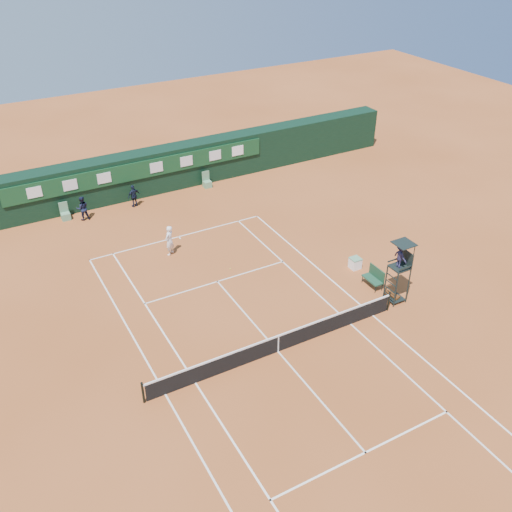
{
  "coord_description": "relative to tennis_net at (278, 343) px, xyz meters",
  "views": [
    {
      "loc": [
        -10.39,
        -16.76,
        17.61
      ],
      "look_at": [
        2.16,
        6.0,
        1.2
      ],
      "focal_mm": 40.0,
      "sensor_mm": 36.0,
      "label": 1
    }
  ],
  "objects": [
    {
      "name": "ground",
      "position": [
        0.0,
        0.0,
        -0.51
      ],
      "size": [
        90.0,
        90.0,
        0.0
      ],
      "primitive_type": "plane",
      "color": "#AF5829",
      "rests_on": "ground"
    },
    {
      "name": "court_lines",
      "position": [
        0.0,
        0.0,
        -0.5
      ],
      "size": [
        11.05,
        23.85,
        0.01
      ],
      "color": "silver",
      "rests_on": "ground"
    },
    {
      "name": "tennis_net",
      "position": [
        0.0,
        0.0,
        0.0
      ],
      "size": [
        12.9,
        0.1,
        1.1
      ],
      "color": "black",
      "rests_on": "ground"
    },
    {
      "name": "back_wall",
      "position": [
        0.0,
        18.74,
        1.0
      ],
      "size": [
        40.0,
        1.65,
        3.0
      ],
      "color": "black",
      "rests_on": "ground"
    },
    {
      "name": "linesman_chair_left",
      "position": [
        -5.5,
        17.48,
        -0.19
      ],
      "size": [
        0.55,
        0.5,
        1.15
      ],
      "color": "#5D8E68",
      "rests_on": "ground"
    },
    {
      "name": "linesman_chair_right",
      "position": [
        4.5,
        17.48,
        -0.19
      ],
      "size": [
        0.55,
        0.5,
        1.15
      ],
      "color": "#61956A",
      "rests_on": "ground"
    },
    {
      "name": "umpire_chair",
      "position": [
        7.25,
        0.47,
        1.95
      ],
      "size": [
        0.96,
        0.95,
        3.42
      ],
      "color": "black",
      "rests_on": "ground"
    },
    {
      "name": "player_bench",
      "position": [
        7.13,
        2.02,
        0.09
      ],
      "size": [
        0.56,
        1.2,
        1.1
      ],
      "color": "#1A422D",
      "rests_on": "ground"
    },
    {
      "name": "tennis_bag",
      "position": [
        7.23,
        0.64,
        -0.36
      ],
      "size": [
        0.53,
        0.83,
        0.29
      ],
      "primitive_type": "cube",
      "rotation": [
        0.0,
        0.0,
        0.27
      ],
      "color": "black",
      "rests_on": "ground"
    },
    {
      "name": "cooler",
      "position": [
        7.32,
        3.9,
        -0.18
      ],
      "size": [
        0.57,
        0.57,
        0.65
      ],
      "color": "white",
      "rests_on": "ground"
    },
    {
      "name": "tennis_ball",
      "position": [
        1.15,
        7.16,
        -0.48
      ],
      "size": [
        0.06,
        0.06,
        0.06
      ],
      "primitive_type": "sphere",
      "color": "#BBCF30",
      "rests_on": "ground"
    },
    {
      "name": "player",
      "position": [
        -1.17,
        10.26,
        0.41
      ],
      "size": [
        0.8,
        0.76,
        1.84
      ],
      "primitive_type": "imported",
      "rotation": [
        0.0,
        0.0,
        3.81
      ],
      "color": "white",
      "rests_on": "ground"
    },
    {
      "name": "ball_kid_left",
      "position": [
        -4.48,
        16.88,
        0.3
      ],
      "size": [
        0.84,
        0.68,
        1.62
      ],
      "primitive_type": "imported",
      "rotation": [
        0.0,
        0.0,
        3.06
      ],
      "color": "black",
      "rests_on": "ground"
    },
    {
      "name": "ball_kid_right",
      "position": [
        -1.01,
        17.07,
        0.27
      ],
      "size": [
        0.98,
        0.61,
        1.56
      ],
      "primitive_type": "imported",
      "rotation": [
        0.0,
        0.0,
        3.41
      ],
      "color": "black",
      "rests_on": "ground"
    }
  ]
}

